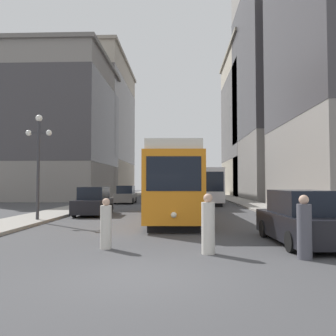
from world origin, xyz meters
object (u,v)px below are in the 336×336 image
parked_car_left_near (94,202)px  parked_car_right_far (301,219)px  streetcar (173,183)px  parked_car_left_mid (126,195)px  pedestrian_crossing_near (208,226)px  pedestrian_crossing_far (304,229)px  pedestrian_on_sidewalk (106,225)px  lamp_post_left_near (38,151)px  transit_bus (207,184)px

parked_car_left_near → parked_car_right_far: (9.73, -10.51, 0.00)m
streetcar → parked_car_left_mid: 16.06m
pedestrian_crossing_near → pedestrian_crossing_far: size_ratio=1.01×
parked_car_left_mid → parked_car_right_far: size_ratio=0.94×
parked_car_left_mid → pedestrian_on_sidewalk: parked_car_left_mid is taller
pedestrian_crossing_far → lamp_post_left_near: size_ratio=0.31×
transit_bus → pedestrian_crossing_near: 25.49m
streetcar → transit_bus: (3.16, 14.99, -0.15)m
parked_car_left_near → lamp_post_left_near: lamp_post_left_near is taller
parked_car_left_mid → pedestrian_crossing_near: bearing=-76.8°
pedestrian_crossing_far → pedestrian_on_sidewalk: (-5.71, 1.28, -0.07)m
transit_bus → pedestrian_on_sidewalk: 25.26m
streetcar → pedestrian_crossing_far: (3.81, -11.01, -1.29)m
parked_car_left_near → parked_car_right_far: same height
pedestrian_on_sidewalk → lamp_post_left_near: size_ratio=0.28×
pedestrian_crossing_near → parked_car_right_far: bearing=149.7°
pedestrian_crossing_near → transit_bus: bearing=-152.8°
parked_car_left_mid → lamp_post_left_near: 17.94m
lamp_post_left_near → parked_car_left_near: bearing=66.3°
pedestrian_on_sidewalk → pedestrian_crossing_far: bearing=63.5°
streetcar → parked_car_left_near: 5.67m
streetcar → parked_car_left_mid: streetcar is taller
pedestrian_crossing_far → parked_car_right_far: bearing=30.3°
pedestrian_crossing_far → transit_bus: bearing=48.4°
parked_car_right_far → pedestrian_crossing_near: (-3.26, -1.75, -0.03)m
parked_car_right_far → pedestrian_crossing_far: parked_car_right_far is taller
parked_car_left_mid → lamp_post_left_near: lamp_post_left_near is taller
streetcar → pedestrian_on_sidewalk: bearing=-102.5°
transit_bus → pedestrian_on_sidewalk: transit_bus is taller
transit_bus → parked_car_right_far: bearing=-85.0°
parked_car_left_mid → pedestrian_crossing_far: parked_car_left_mid is taller
pedestrian_crossing_far → lamp_post_left_near: 14.18m
parked_car_left_near → pedestrian_crossing_far: 15.71m
streetcar → pedestrian_crossing_far: bearing=-72.4°
streetcar → pedestrian_crossing_far: streetcar is taller
pedestrian_crossing_far → pedestrian_crossing_near: bearing=123.6°
parked_car_left_near → parked_car_left_mid: bearing=89.2°
parked_car_left_near → pedestrian_crossing_far: bearing=-55.8°
transit_bus → pedestrian_crossing_near: (-1.91, -25.39, -1.13)m
parked_car_left_mid → pedestrian_crossing_near: parked_car_left_mid is taller
parked_car_left_near → pedestrian_crossing_far: (9.02, -12.86, -0.03)m
parked_car_right_far → pedestrian_on_sidewalk: size_ratio=2.99×
parked_car_right_far → pedestrian_crossing_far: bearing=71.0°
parked_car_left_mid → pedestrian_crossing_far: size_ratio=2.56×
parked_car_right_far → pedestrian_on_sidewalk: bearing=7.2°
transit_bus → parked_car_left_near: transit_bus is taller
pedestrian_on_sidewalk → lamp_post_left_near: 9.45m
lamp_post_left_near → pedestrian_crossing_far: bearing=-38.0°
parked_car_right_far → lamp_post_left_near: (-11.63, 6.19, 2.96)m
parked_car_left_mid → lamp_post_left_near: (-1.90, -17.60, 2.96)m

